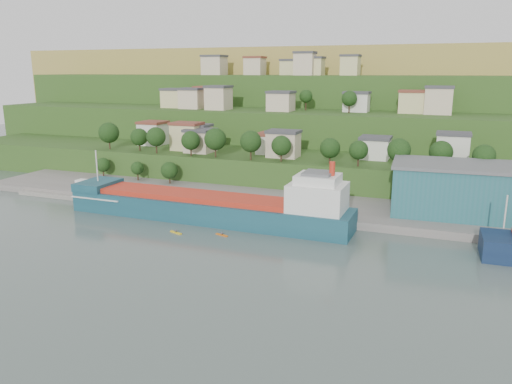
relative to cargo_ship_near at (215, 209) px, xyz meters
The scene contains 10 objects.
ground 12.56m from the cargo_ship_near, 54.98° to the right, with size 500.00×500.00×0.00m, color #46564E.
quay 32.60m from the cargo_ship_near, 33.73° to the left, with size 220.00×26.00×4.00m, color slate.
pebble_beach 49.58m from the cargo_ship_near, 165.94° to the left, with size 40.00×18.00×2.40m, color slate.
hillside 158.89m from the cargo_ship_near, 87.49° to the left, with size 360.00×211.20×96.00m.
cargo_ship_near is the anchor object (origin of this frame).
warehouse 60.34m from the cargo_ship_near, 20.47° to the left, with size 31.92×20.55×12.80m.
caravan 50.14m from the cargo_ship_near, 166.99° to the left, with size 6.77×2.82×3.16m, color white.
dinghy 41.52m from the cargo_ship_near, behind, with size 4.59×1.72×0.92m, color silver.
kayak_orange 12.32m from the cargo_ship_near, 57.15° to the right, with size 3.33×1.50×0.82m.
kayak_yellow 13.39m from the cargo_ship_near, 108.80° to the right, with size 3.54×1.79×0.89m.
Camera 1 is at (46.05, -99.20, 36.90)m, focal length 35.00 mm.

